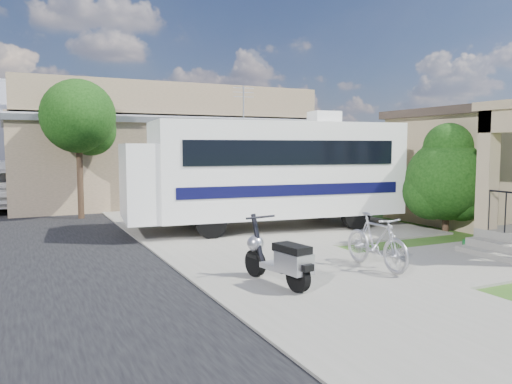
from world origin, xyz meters
name	(u,v)px	position (x,y,z in m)	size (l,w,h in m)	color
ground	(332,265)	(0.00, 0.00, 0.00)	(120.00, 120.00, 0.00)	#1E4412
sidewalk_slab	(157,210)	(-1.00, 10.00, 0.03)	(4.00, 80.00, 0.06)	slate
driveway_slab	(287,227)	(1.50, 4.50, 0.03)	(7.00, 6.00, 0.05)	slate
walk_slab	(478,259)	(3.00, -1.00, 0.03)	(4.00, 3.00, 0.05)	slate
warehouse	(156,155)	(0.00, 13.97, 1.99)	(12.50, 8.40, 5.04)	#78664B
street_tree_a	(81,120)	(-3.70, 9.05, 3.25)	(2.44, 2.40, 4.58)	black
street_tree_b	(58,127)	(-3.70, 19.05, 3.39)	(2.44, 2.40, 4.73)	black
street_tree_c	(48,136)	(-3.70, 28.05, 3.10)	(2.44, 2.40, 4.42)	black
motorhome	(267,170)	(0.80, 4.47, 1.73)	(8.06, 3.28, 4.02)	white
shrub	(447,176)	(5.20, 1.99, 1.56)	(2.48, 2.37, 3.05)	black
scooter	(280,259)	(-1.75, -1.03, 0.50)	(0.68, 1.72, 1.13)	black
bicycle	(376,244)	(0.47, -0.79, 0.53)	(0.49, 1.75, 1.05)	#A7A6AE
pickup_truck	(2,189)	(-6.19, 13.11, 0.77)	(2.55, 5.54, 1.54)	silver
van	(1,177)	(-6.40, 20.05, 0.85)	(2.37, 5.84, 1.69)	silver
garden_hose	(471,246)	(3.82, -0.12, 0.09)	(0.40, 0.40, 0.18)	#136226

